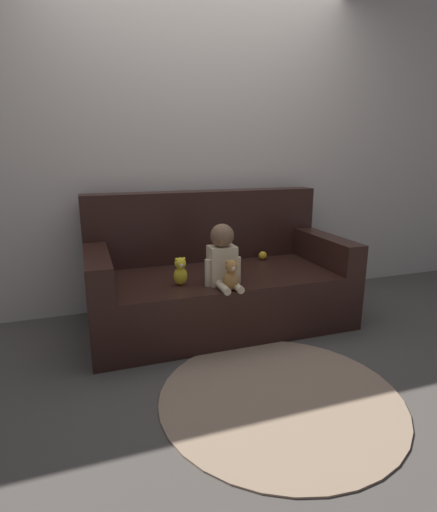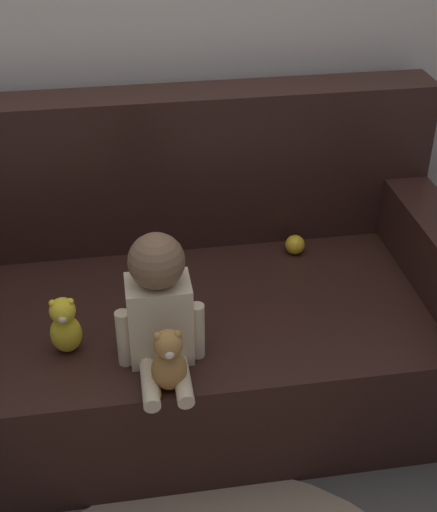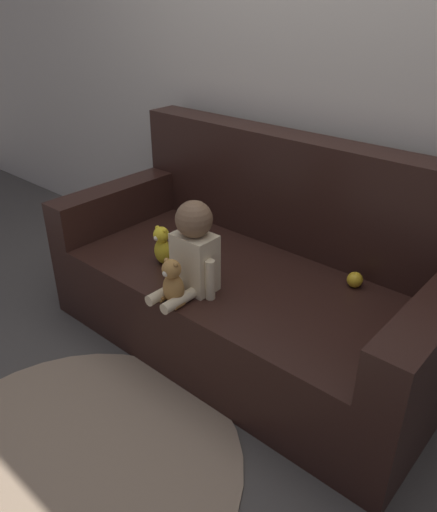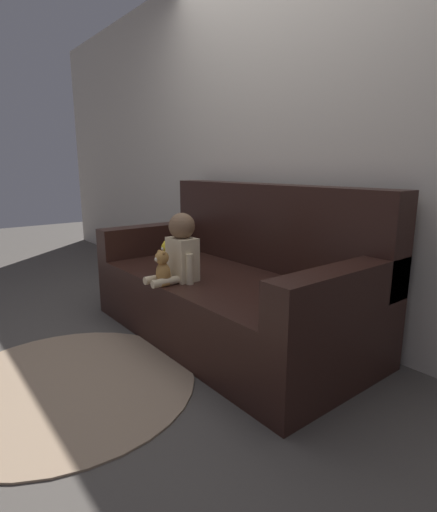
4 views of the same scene
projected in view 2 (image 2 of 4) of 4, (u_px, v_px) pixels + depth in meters
ground_plane at (180, 389)px, 2.54m from camera, size 12.00×12.00×0.00m
couch at (175, 305)px, 2.42m from camera, size 1.88×0.92×0.96m
person_baby at (159, 305)px, 1.97m from camera, size 0.25×0.31×0.41m
teddy_bear_brown at (169, 362)px, 1.91m from camera, size 0.12×0.09×0.20m
plush_toy_side at (65, 326)px, 2.05m from camera, size 0.09×0.09×0.19m
toy_ball at (295, 245)px, 2.52m from camera, size 0.07×0.07×0.07m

